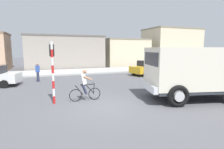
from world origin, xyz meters
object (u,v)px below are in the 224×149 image
at_px(traffic_light_pole, 52,64).
at_px(car_white_mid, 148,67).
at_px(pedestrian_near_kerb, 38,72).
at_px(cyclist, 85,85).
at_px(truck_foreground, 195,70).

relative_size(traffic_light_pole, car_white_mid, 0.74).
relative_size(traffic_light_pole, pedestrian_near_kerb, 1.98).
height_order(cyclist, traffic_light_pole, traffic_light_pole).
bearing_deg(truck_foreground, traffic_light_pole, 165.92).
height_order(cyclist, pedestrian_near_kerb, cyclist).
distance_m(car_white_mid, pedestrian_near_kerb, 11.20).
bearing_deg(cyclist, traffic_light_pole, 177.68).
height_order(truck_foreground, car_white_mid, truck_foreground).
bearing_deg(traffic_light_pole, pedestrian_near_kerb, 98.12).
relative_size(truck_foreground, pedestrian_near_kerb, 3.60).
height_order(cyclist, car_white_mid, cyclist).
distance_m(truck_foreground, car_white_mid, 9.76).
height_order(traffic_light_pole, car_white_mid, traffic_light_pole).
distance_m(traffic_light_pole, car_white_mid, 12.69).
xyz_separation_m(traffic_light_pole, car_white_mid, (10.18, 7.47, -1.25)).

